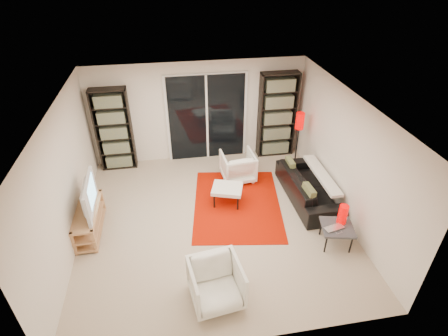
# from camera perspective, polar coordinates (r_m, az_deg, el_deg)

# --- Properties ---
(floor) EXTENTS (5.00, 5.00, 0.00)m
(floor) POSITION_cam_1_polar(r_m,az_deg,el_deg) (6.89, -1.65, -8.54)
(floor) COLOR tan
(floor) RESTS_ON ground
(wall_back) EXTENTS (5.00, 0.02, 2.40)m
(wall_back) POSITION_cam_1_polar(r_m,az_deg,el_deg) (8.36, -4.26, 9.09)
(wall_back) COLOR white
(wall_back) RESTS_ON ground
(wall_front) EXTENTS (5.00, 0.02, 2.40)m
(wall_front) POSITION_cam_1_polar(r_m,az_deg,el_deg) (4.31, 3.09, -18.25)
(wall_front) COLOR white
(wall_front) RESTS_ON ground
(wall_left) EXTENTS (0.02, 5.00, 2.40)m
(wall_left) POSITION_cam_1_polar(r_m,az_deg,el_deg) (6.40, -24.60, -2.16)
(wall_left) COLOR white
(wall_left) RESTS_ON ground
(wall_right) EXTENTS (0.02, 5.00, 2.40)m
(wall_right) POSITION_cam_1_polar(r_m,az_deg,el_deg) (6.90, 19.20, 1.75)
(wall_right) COLOR white
(wall_right) RESTS_ON ground
(ceiling) EXTENTS (5.00, 5.00, 0.02)m
(ceiling) POSITION_cam_1_polar(r_m,az_deg,el_deg) (5.60, -2.04, 10.21)
(ceiling) COLOR white
(ceiling) RESTS_ON wall_back
(sliding_door) EXTENTS (1.92, 0.08, 2.16)m
(sliding_door) POSITION_cam_1_polar(r_m,az_deg,el_deg) (8.41, -2.82, 8.16)
(sliding_door) COLOR white
(sliding_door) RESTS_ON ground
(bookshelf_left) EXTENTS (0.80, 0.30, 1.95)m
(bookshelf_left) POSITION_cam_1_polar(r_m,az_deg,el_deg) (8.38, -17.52, 5.94)
(bookshelf_left) COLOR black
(bookshelf_left) RESTS_ON ground
(bookshelf_right) EXTENTS (0.90, 0.30, 2.10)m
(bookshelf_right) POSITION_cam_1_polar(r_m,az_deg,el_deg) (8.64, 8.67, 8.51)
(bookshelf_right) COLOR black
(bookshelf_right) RESTS_ON ground
(tv_stand) EXTENTS (0.40, 1.23, 0.50)m
(tv_stand) POSITION_cam_1_polar(r_m,az_deg,el_deg) (6.96, -21.15, -7.93)
(tv_stand) COLOR tan
(tv_stand) RESTS_ON floor
(tv) EXTENTS (0.19, 1.06, 0.61)m
(tv) POSITION_cam_1_polar(r_m,az_deg,el_deg) (6.63, -21.89, -4.36)
(tv) COLOR black
(tv) RESTS_ON tv_stand
(rug) EXTENTS (2.08, 2.60, 0.01)m
(rug) POSITION_cam_1_polar(r_m,az_deg,el_deg) (7.28, 2.14, -5.85)
(rug) COLOR #B21200
(rug) RESTS_ON floor
(sofa) EXTENTS (0.80, 1.96, 0.57)m
(sofa) POSITION_cam_1_polar(r_m,az_deg,el_deg) (7.48, 13.47, -3.02)
(sofa) COLOR black
(sofa) RESTS_ON floor
(armchair_back) EXTENTS (0.76, 0.78, 0.66)m
(armchair_back) POSITION_cam_1_polar(r_m,az_deg,el_deg) (7.86, 2.27, 0.31)
(armchair_back) COLOR white
(armchair_back) RESTS_ON floor
(armchair_front) EXTENTS (0.84, 0.86, 0.69)m
(armchair_front) POSITION_cam_1_polar(r_m,az_deg,el_deg) (5.40, -1.30, -18.33)
(armchair_front) COLOR white
(armchair_front) RESTS_ON floor
(ottoman) EXTENTS (0.72, 0.65, 0.40)m
(ottoman) POSITION_cam_1_polar(r_m,az_deg,el_deg) (7.10, 0.54, -3.50)
(ottoman) COLOR white
(ottoman) RESTS_ON floor
(side_table) EXTENTS (0.64, 0.64, 0.40)m
(side_table) POSITION_cam_1_polar(r_m,az_deg,el_deg) (6.50, 18.00, -9.33)
(side_table) COLOR #3E3F43
(side_table) RESTS_ON floor
(laptop) EXTENTS (0.39, 0.30, 0.03)m
(laptop) POSITION_cam_1_polar(r_m,az_deg,el_deg) (6.38, 17.82, -9.58)
(laptop) COLOR silver
(laptop) RESTS_ON side_table
(table_lamp) EXTENTS (0.16, 0.16, 0.36)m
(table_lamp) POSITION_cam_1_polar(r_m,az_deg,el_deg) (6.47, 18.82, -7.16)
(table_lamp) COLOR #CC0000
(table_lamp) RESTS_ON side_table
(floor_lamp) EXTENTS (0.21, 0.21, 1.40)m
(floor_lamp) POSITION_cam_1_polar(r_m,az_deg,el_deg) (8.11, 12.18, 6.63)
(floor_lamp) COLOR black
(floor_lamp) RESTS_ON floor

